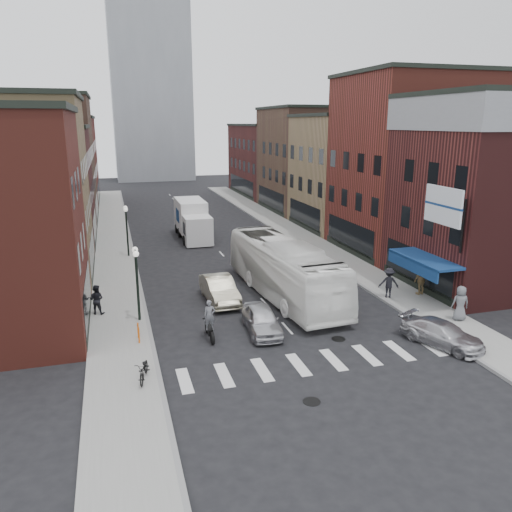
{
  "coord_description": "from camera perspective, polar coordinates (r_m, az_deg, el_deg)",
  "views": [
    {
      "loc": [
        -8.39,
        -21.92,
        10.47
      ],
      "look_at": [
        -0.62,
        4.75,
        3.02
      ],
      "focal_mm": 35.0,
      "sensor_mm": 36.0,
      "label": 1
    }
  ],
  "objects": [
    {
      "name": "crosswalk_stripes",
      "position": [
        23.19,
        6.99,
        -11.95
      ],
      "size": [
        12.0,
        2.2,
        0.01
      ],
      "primitive_type": "cube",
      "color": "silver",
      "rests_on": "ground"
    },
    {
      "name": "awning_blue",
      "position": [
        30.94,
        18.45,
        -0.46
      ],
      "size": [
        1.8,
        5.0,
        0.78
      ],
      "color": "navy",
      "rests_on": "ground"
    },
    {
      "name": "bldg_left_far_a",
      "position": [
        57.42,
        -23.18,
        10.02
      ],
      "size": [
        10.3,
        12.2,
        13.3
      ],
      "color": "#513428",
      "rests_on": "ground"
    },
    {
      "name": "bldg_right_mid_b",
      "position": [
        51.75,
        10.84,
        9.41
      ],
      "size": [
        10.3,
        10.2,
        11.3
      ],
      "color": "#977E53",
      "rests_on": "ground"
    },
    {
      "name": "parked_bicycle",
      "position": [
        21.62,
        -12.67,
        -12.57
      ],
      "size": [
        0.95,
        1.78,
        0.89
      ],
      "primitive_type": "imported",
      "rotation": [
        0.0,
        0.0,
        -0.22
      ],
      "color": "black",
      "rests_on": "sidewalk_left"
    },
    {
      "name": "bike_rack",
      "position": [
        25.26,
        -13.28,
        -8.54
      ],
      "size": [
        0.08,
        0.68,
        0.8
      ],
      "color": "#D8590C",
      "rests_on": "sidewalk_left"
    },
    {
      "name": "ped_right_c",
      "position": [
        29.0,
        22.31,
        -5.01
      ],
      "size": [
        1.04,
        0.79,
        1.91
      ],
      "primitive_type": "imported",
      "rotation": [
        0.0,
        0.0,
        2.92
      ],
      "color": "slate",
      "rests_on": "sidewalk_right"
    },
    {
      "name": "sidewalk_left",
      "position": [
        45.13,
        -15.94,
        1.11
      ],
      "size": [
        3.0,
        74.0,
        0.15
      ],
      "primitive_type": "cube",
      "color": "gray",
      "rests_on": "ground"
    },
    {
      "name": "ground",
      "position": [
        25.7,
        4.35,
        -9.08
      ],
      "size": [
        160.0,
        160.0,
        0.0
      ],
      "primitive_type": "plane",
      "color": "black",
      "rests_on": "ground"
    },
    {
      "name": "ped_right_a",
      "position": [
        31.32,
        14.93,
        -2.96
      ],
      "size": [
        1.33,
        1.0,
        1.86
      ],
      "primitive_type": "imported",
      "rotation": [
        0.0,
        0.0,
        2.76
      ],
      "color": "black",
      "rests_on": "sidewalk_right"
    },
    {
      "name": "transit_bus",
      "position": [
        30.74,
        3.21,
        -1.5
      ],
      "size": [
        3.86,
        12.72,
        3.49
      ],
      "primitive_type": "imported",
      "rotation": [
        0.0,
        0.0,
        0.07
      ],
      "color": "white",
      "rests_on": "ground"
    },
    {
      "name": "curb_car",
      "position": [
        26.0,
        20.51,
        -8.31
      ],
      "size": [
        3.16,
        4.45,
        1.2
      ],
      "primitive_type": "imported",
      "rotation": [
        0.0,
        0.0,
        0.4
      ],
      "color": "silver",
      "rests_on": "ground"
    },
    {
      "name": "sedan_left_far",
      "position": [
        30.13,
        -4.19,
        -3.83
      ],
      "size": [
        1.74,
        4.66,
        1.52
      ],
      "primitive_type": "imported",
      "rotation": [
        0.0,
        0.0,
        0.03
      ],
      "color": "beige",
      "rests_on": "ground"
    },
    {
      "name": "sedan_left_near",
      "position": [
        25.81,
        0.65,
        -7.28
      ],
      "size": [
        1.89,
        4.09,
        1.36
      ],
      "primitive_type": "imported",
      "rotation": [
        0.0,
        0.0,
        -0.07
      ],
      "color": "silver",
      "rests_on": "ground"
    },
    {
      "name": "motorcycle_rider",
      "position": [
        25.03,
        -5.32,
        -7.41
      ],
      "size": [
        0.58,
        2.0,
        2.03
      ],
      "rotation": [
        0.0,
        0.0,
        -0.08
      ],
      "color": "black",
      "rests_on": "ground"
    },
    {
      "name": "bldg_left_mid_b",
      "position": [
        46.69,
        -24.46,
        7.14
      ],
      "size": [
        10.3,
        10.2,
        10.3
      ],
      "color": "#401716",
      "rests_on": "ground"
    },
    {
      "name": "bldg_left_far_b",
      "position": [
        71.39,
        -21.87,
        10.09
      ],
      "size": [
        10.3,
        16.2,
        11.3
      ],
      "color": "maroon",
      "rests_on": "ground"
    },
    {
      "name": "streetlamp_near",
      "position": [
        27.01,
        -13.49,
        -1.66
      ],
      "size": [
        0.32,
        1.22,
        4.11
      ],
      "color": "black",
      "rests_on": "ground"
    },
    {
      "name": "billboard_sign",
      "position": [
        28.45,
        20.73,
        5.28
      ],
      "size": [
        1.52,
        3.0,
        3.7
      ],
      "color": "black",
      "rests_on": "ground"
    },
    {
      "name": "bldg_right_far_b",
      "position": [
        74.86,
        2.04,
        10.93
      ],
      "size": [
        10.3,
        16.2,
        10.3
      ],
      "color": "#401716",
      "rests_on": "ground"
    },
    {
      "name": "ped_left_solo",
      "position": [
        29.11,
        -17.77,
        -4.75
      ],
      "size": [
        0.93,
        0.73,
        1.67
      ],
      "primitive_type": "imported",
      "rotation": [
        0.0,
        0.0,
        2.77
      ],
      "color": "black",
      "rests_on": "sidewalk_left"
    },
    {
      "name": "box_truck",
      "position": [
        46.58,
        -7.26,
        4.06
      ],
      "size": [
        2.53,
        7.99,
        3.48
      ],
      "rotation": [
        0.0,
        0.0,
        -0.0
      ],
      "color": "white",
      "rests_on": "ground"
    },
    {
      "name": "bldg_right_corner",
      "position": [
        35.54,
        25.25,
        6.62
      ],
      "size": [
        10.3,
        9.2,
        12.3
      ],
      "color": "#401716",
      "rests_on": "ground"
    },
    {
      "name": "distant_tower",
      "position": [
        101.31,
        -12.31,
        22.94
      ],
      "size": [
        14.0,
        14.0,
        50.0
      ],
      "primitive_type": "cube",
      "color": "#9399A0",
      "rests_on": "ground"
    },
    {
      "name": "curb_left",
      "position": [
        45.17,
        -14.03,
        1.16
      ],
      "size": [
        0.2,
        74.0,
        0.16
      ],
      "primitive_type": "cube",
      "color": "gray",
      "rests_on": "ground"
    },
    {
      "name": "sidewalk_right",
      "position": [
        48.19,
        4.68,
        2.51
      ],
      "size": [
        3.0,
        74.0,
        0.15
      ],
      "primitive_type": "cube",
      "color": "gray",
      "rests_on": "ground"
    },
    {
      "name": "ped_right_b",
      "position": [
        32.41,
        18.37,
        -2.62
      ],
      "size": [
        1.16,
        0.69,
        1.86
      ],
      "primitive_type": "imported",
      "rotation": [
        0.0,
        0.0,
        3.28
      ],
      "color": "#977C4D",
      "rests_on": "sidewalk_right"
    },
    {
      "name": "curb_right",
      "position": [
        47.7,
        3.0,
        2.31
      ],
      "size": [
        0.2,
        74.0,
        0.16
      ],
      "primitive_type": "cube",
      "color": "gray",
      "rests_on": "ground"
    },
    {
      "name": "bldg_left_mid_a",
      "position": [
        36.77,
        -26.66,
        6.69
      ],
      "size": [
        10.3,
        10.2,
        12.3
      ],
      "color": "#977E53",
      "rests_on": "ground"
    },
    {
      "name": "streetlamp_far",
      "position": [
        40.64,
        -14.59,
        3.81
      ],
      "size": [
        0.32,
        1.22,
        4.11
      ],
      "color": "black",
      "rests_on": "ground"
    },
    {
      "name": "bldg_right_mid_a",
      "position": [
        42.99,
        17.04,
        9.94
      ],
      "size": [
        10.3,
        10.2,
        14.3
      ],
      "color": "maroon",
      "rests_on": "ground"
    },
    {
      "name": "bldg_right_far_a",
      "position": [
        61.68,
        6.19,
        10.92
      ],
      "size": [
        10.3,
        12.2,
        12.3
      ],
      "color": "#513428",
      "rests_on": "ground"
    }
  ]
}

